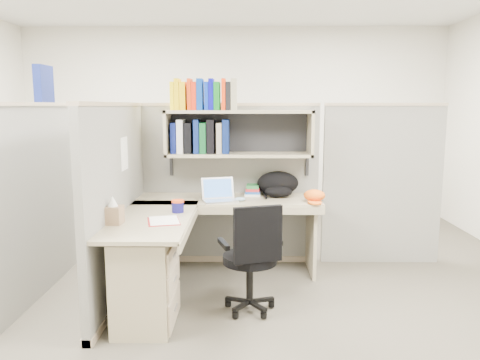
{
  "coord_description": "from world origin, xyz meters",
  "views": [
    {
      "loc": [
        0.16,
        -3.79,
        1.6
      ],
      "look_at": [
        0.11,
        0.25,
        0.96
      ],
      "focal_mm": 35.0,
      "sensor_mm": 36.0,
      "label": 1
    }
  ],
  "objects_px": {
    "snack_canister": "(178,206)",
    "task_chair": "(251,275)",
    "backpack": "(278,184)",
    "laptop": "(220,190)",
    "desk": "(172,256)"
  },
  "relations": [
    {
      "from": "snack_canister",
      "to": "task_chair",
      "type": "bearing_deg",
      "value": -28.13
    },
    {
      "from": "backpack",
      "to": "task_chair",
      "type": "relative_size",
      "value": 0.46
    },
    {
      "from": "laptop",
      "to": "backpack",
      "type": "xyz_separation_m",
      "value": [
        0.55,
        0.26,
        0.01
      ]
    },
    {
      "from": "desk",
      "to": "laptop",
      "type": "distance_m",
      "value": 0.88
    },
    {
      "from": "desk",
      "to": "snack_canister",
      "type": "relative_size",
      "value": 16.59
    },
    {
      "from": "desk",
      "to": "snack_canister",
      "type": "xyz_separation_m",
      "value": [
        0.01,
        0.27,
        0.34
      ]
    },
    {
      "from": "backpack",
      "to": "task_chair",
      "type": "distance_m",
      "value": 1.2
    },
    {
      "from": "backpack",
      "to": "desk",
      "type": "bearing_deg",
      "value": -116.08
    },
    {
      "from": "desk",
      "to": "laptop",
      "type": "bearing_deg",
      "value": 64.59
    },
    {
      "from": "desk",
      "to": "task_chair",
      "type": "bearing_deg",
      "value": -5.25
    },
    {
      "from": "laptop",
      "to": "snack_canister",
      "type": "xyz_separation_m",
      "value": [
        -0.33,
        -0.45,
        -0.06
      ]
    },
    {
      "from": "laptop",
      "to": "snack_canister",
      "type": "relative_size",
      "value": 2.9
    },
    {
      "from": "desk",
      "to": "task_chair",
      "type": "relative_size",
      "value": 1.97
    },
    {
      "from": "desk",
      "to": "backpack",
      "type": "distance_m",
      "value": 1.38
    },
    {
      "from": "laptop",
      "to": "task_chair",
      "type": "relative_size",
      "value": 0.34
    }
  ]
}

